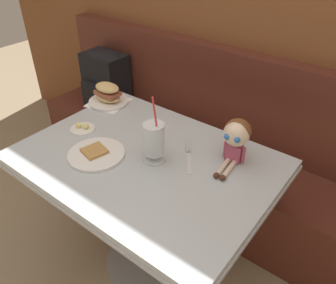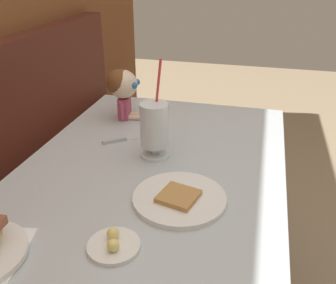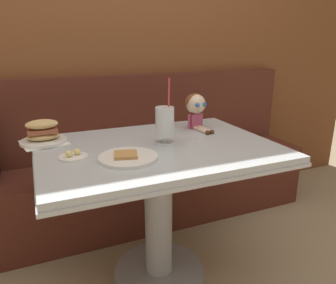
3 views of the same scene
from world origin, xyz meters
name	(u,v)px [view 3 (image 3 of 3)]	position (x,y,z in m)	size (l,w,h in m)	color
wood_panel_wall	(110,44)	(0.00, 1.05, 1.20)	(4.40, 0.08, 2.40)	brown
booth_bench	(125,177)	(0.00, 0.81, 0.33)	(2.60, 0.48, 1.00)	#512319
diner_table	(158,183)	(0.00, 0.18, 0.54)	(1.11, 0.81, 0.74)	#B2BCC1
toast_plate	(128,157)	(-0.18, 0.06, 0.75)	(0.25, 0.25, 0.03)	white
milkshake_glass	(165,124)	(0.04, 0.19, 0.84)	(0.10, 0.10, 0.32)	silver
sandwich_plate	(43,134)	(-0.50, 0.44, 0.79)	(0.24, 0.24, 0.12)	white
butter_saucer	(73,156)	(-0.39, 0.16, 0.75)	(0.12, 0.12, 0.04)	white
butter_knife	(169,134)	(0.12, 0.33, 0.74)	(0.16, 0.20, 0.01)	silver
seated_doll	(196,106)	(0.31, 0.39, 0.87)	(0.12, 0.22, 0.20)	#B74C6B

